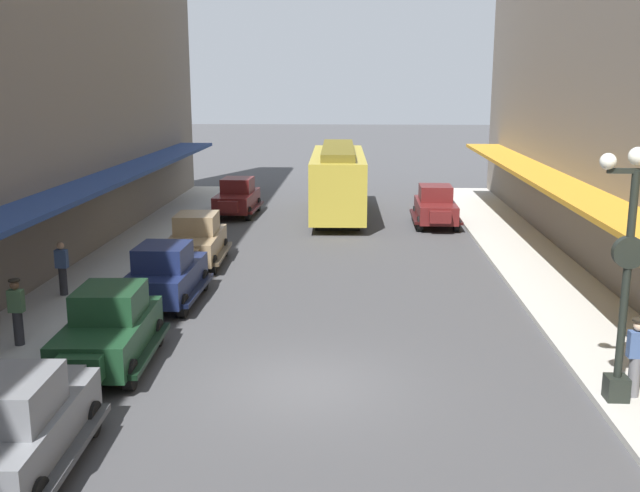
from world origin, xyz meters
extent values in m
plane|color=#424244|center=(0.00, 0.00, 0.00)|extent=(200.00, 200.00, 0.00)
cube|color=#193D23|center=(-4.67, 0.92, 0.74)|extent=(1.89, 3.98, 0.80)
cube|color=#193D23|center=(-4.68, 1.17, 1.49)|extent=(1.52, 1.77, 0.70)
cube|color=#8C9EA8|center=(-4.68, 1.17, 1.49)|extent=(1.45, 1.73, 0.42)
cube|color=#193D23|center=(-4.57, -1.21, 0.79)|extent=(0.95, 0.41, 0.52)
cube|color=black|center=(-3.72, 0.96, 0.42)|extent=(0.41, 3.52, 0.12)
cube|color=black|center=(-5.62, 0.87, 0.42)|extent=(0.41, 3.52, 0.12)
cylinder|color=black|center=(-3.80, -0.41, 0.34)|extent=(0.25, 0.69, 0.68)
cylinder|color=black|center=(-5.41, -0.49, 0.34)|extent=(0.25, 0.69, 0.68)
cylinder|color=black|center=(-3.93, 2.32, 0.34)|extent=(0.25, 0.69, 0.68)
cylinder|color=black|center=(-5.55, 2.24, 0.34)|extent=(0.25, 0.69, 0.68)
cube|color=slate|center=(-4.63, -3.96, 0.74)|extent=(1.86, 3.97, 0.80)
cube|color=slate|center=(-4.62, -4.21, 1.49)|extent=(1.51, 1.76, 0.70)
cube|color=#8C9EA8|center=(-4.62, -4.21, 1.49)|extent=(1.44, 1.72, 0.42)
cube|color=slate|center=(-4.72, -1.83, 0.79)|extent=(0.95, 0.40, 0.52)
cube|color=#393A3D|center=(-3.68, -3.92, 0.42)|extent=(0.39, 3.52, 0.12)
cylinder|color=black|center=(-5.49, -2.63, 0.34)|extent=(0.25, 0.69, 0.68)
cylinder|color=black|center=(-3.88, -2.56, 0.34)|extent=(0.25, 0.69, 0.68)
cube|color=#997F5B|center=(-4.72, 10.72, 0.74)|extent=(1.84, 3.96, 0.80)
cube|color=#997F5B|center=(-4.73, 10.97, 1.49)|extent=(1.50, 1.75, 0.70)
cube|color=#8C9EA8|center=(-4.73, 10.97, 1.49)|extent=(1.43, 1.72, 0.42)
cube|color=#997F5B|center=(-4.64, 8.59, 0.79)|extent=(0.95, 0.39, 0.52)
cube|color=#4C3F2D|center=(-3.77, 10.75, 0.42)|extent=(0.37, 3.52, 0.12)
cube|color=#4C3F2D|center=(-5.67, 10.68, 0.42)|extent=(0.37, 3.52, 0.12)
cylinder|color=black|center=(-3.86, 9.38, 0.34)|extent=(0.24, 0.69, 0.68)
cylinder|color=black|center=(-5.48, 9.32, 0.34)|extent=(0.24, 0.69, 0.68)
cylinder|color=black|center=(-3.96, 12.11, 0.34)|extent=(0.24, 0.69, 0.68)
cylinder|color=black|center=(-5.58, 12.05, 0.34)|extent=(0.24, 0.69, 0.68)
cube|color=#19234C|center=(-4.61, 6.00, 0.74)|extent=(1.73, 3.91, 0.80)
cube|color=#19234C|center=(-4.61, 5.75, 1.49)|extent=(1.46, 1.71, 0.70)
cube|color=#8C9EA8|center=(-4.61, 5.75, 1.49)|extent=(1.38, 1.68, 0.42)
cube|color=#19234C|center=(-4.59, 8.13, 0.79)|extent=(0.94, 0.37, 0.52)
cube|color=black|center=(-5.56, 6.00, 0.42)|extent=(0.27, 3.51, 0.12)
cube|color=black|center=(-3.66, 5.99, 0.42)|extent=(0.27, 3.51, 0.12)
cylinder|color=black|center=(-5.41, 7.37, 0.34)|extent=(0.23, 0.68, 0.68)
cylinder|color=black|center=(-3.79, 7.35, 0.34)|extent=(0.23, 0.68, 0.68)
cylinder|color=black|center=(-5.43, 4.64, 0.34)|extent=(0.23, 0.68, 0.68)
cylinder|color=black|center=(-3.82, 4.62, 0.34)|extent=(0.23, 0.68, 0.68)
cube|color=#591919|center=(4.70, 18.62, 0.74)|extent=(1.73, 3.91, 0.80)
cube|color=#591919|center=(4.71, 18.87, 1.49)|extent=(1.45, 1.71, 0.70)
cube|color=#8C9EA8|center=(4.71, 18.87, 1.49)|extent=(1.38, 1.68, 0.42)
cube|color=#591919|center=(4.69, 16.49, 0.79)|extent=(0.94, 0.37, 0.52)
cube|color=black|center=(5.65, 18.62, 0.42)|extent=(0.27, 3.51, 0.12)
cube|color=black|center=(3.75, 18.63, 0.42)|extent=(0.27, 3.51, 0.12)
cylinder|color=black|center=(5.50, 17.25, 0.34)|extent=(0.22, 0.68, 0.68)
cylinder|color=black|center=(3.89, 17.27, 0.34)|extent=(0.22, 0.68, 0.68)
cylinder|color=black|center=(5.52, 19.98, 0.34)|extent=(0.22, 0.68, 0.68)
cylinder|color=black|center=(3.91, 20.00, 0.34)|extent=(0.22, 0.68, 0.68)
cube|color=#591919|center=(-4.85, 20.84, 0.74)|extent=(1.83, 3.96, 0.80)
cube|color=#591919|center=(-4.84, 21.09, 1.49)|extent=(1.50, 1.75, 0.70)
cube|color=#8C9EA8|center=(-4.84, 21.09, 1.49)|extent=(1.43, 1.71, 0.42)
cube|color=#591919|center=(-4.92, 18.71, 0.79)|extent=(0.95, 0.39, 0.52)
cube|color=black|center=(-3.90, 20.81, 0.42)|extent=(0.36, 3.52, 0.12)
cube|color=black|center=(-5.80, 20.87, 0.42)|extent=(0.36, 3.52, 0.12)
cylinder|color=black|center=(-4.09, 19.45, 0.34)|extent=(0.24, 0.69, 0.68)
cylinder|color=black|center=(-5.70, 19.50, 0.34)|extent=(0.24, 0.69, 0.68)
cylinder|color=black|center=(-4.00, 22.17, 0.34)|extent=(0.24, 0.69, 0.68)
cylinder|color=black|center=(-5.61, 22.23, 0.34)|extent=(0.24, 0.69, 0.68)
cube|color=gold|center=(0.16, 20.66, 1.75)|extent=(2.73, 9.66, 2.70)
cube|color=brown|center=(0.16, 20.66, 3.28)|extent=(1.70, 8.67, 0.36)
cube|color=#8C9EA8|center=(0.16, 20.66, 2.22)|extent=(2.73, 8.89, 0.95)
cube|color=black|center=(0.23, 17.79, 0.20)|extent=(2.03, 1.25, 0.40)
cube|color=black|center=(0.09, 23.54, 0.20)|extent=(2.03, 1.25, 0.40)
cube|color=black|center=(6.40, -0.75, 0.40)|extent=(0.44, 0.44, 0.50)
cylinder|color=black|center=(6.40, -0.75, 2.75)|extent=(0.16, 0.16, 4.20)
cube|color=black|center=(6.40, -0.75, 4.85)|extent=(1.10, 0.10, 0.10)
sphere|color=white|center=(5.85, -0.75, 5.03)|extent=(0.32, 0.32, 0.32)
sphere|color=white|center=(6.40, -0.75, 5.13)|extent=(0.36, 0.36, 0.36)
cylinder|color=black|center=(6.40, -0.75, 3.25)|extent=(0.64, 0.18, 0.64)
cylinder|color=silver|center=(6.40, -0.65, 3.25)|extent=(0.56, 0.02, 0.56)
cylinder|color=slate|center=(6.81, -0.56, 0.57)|extent=(0.24, 0.24, 0.85)
cube|color=#3F598C|center=(6.81, -0.56, 1.28)|extent=(0.36, 0.22, 0.56)
sphere|color=beige|center=(6.81, -0.56, 1.68)|extent=(0.22, 0.22, 0.22)
cylinder|color=black|center=(6.81, -0.56, 1.80)|extent=(0.28, 0.28, 0.04)
cylinder|color=#2D2D33|center=(-7.85, 6.18, 0.57)|extent=(0.24, 0.24, 0.85)
cube|color=#3F598C|center=(-7.85, 6.18, 1.28)|extent=(0.36, 0.22, 0.56)
sphere|color=tan|center=(-7.85, 6.18, 1.68)|extent=(0.22, 0.22, 0.22)
cylinder|color=#2D2D33|center=(-7.24, 1.81, 0.57)|extent=(0.24, 0.24, 0.85)
cube|color=#4C724C|center=(-7.24, 1.81, 1.28)|extent=(0.36, 0.22, 0.56)
sphere|color=brown|center=(-7.24, 1.81, 1.68)|extent=(0.22, 0.22, 0.22)
cylinder|color=black|center=(-7.24, 1.81, 1.80)|extent=(0.28, 0.28, 0.04)
camera|label=1|loc=(1.03, -15.15, 6.53)|focal=41.54mm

